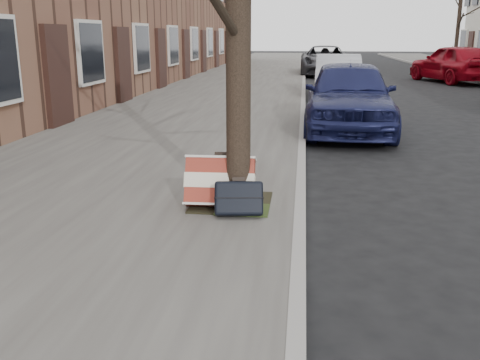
# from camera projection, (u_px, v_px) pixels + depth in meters

# --- Properties ---
(ground) EXTENTS (120.00, 120.00, 0.00)m
(ground) POSITION_uv_depth(u_px,v_px,m) (447.00, 268.00, 4.52)
(ground) COLOR black
(ground) RESTS_ON ground
(near_sidewalk) EXTENTS (5.00, 70.00, 0.12)m
(near_sidewalk) POSITION_uv_depth(u_px,v_px,m) (235.00, 87.00, 19.29)
(near_sidewalk) COLOR slate
(near_sidewalk) RESTS_ON ground
(dirt_patch) EXTENTS (0.85, 0.85, 0.02)m
(dirt_patch) POSITION_uv_depth(u_px,v_px,m) (232.00, 202.00, 5.87)
(dirt_patch) COLOR black
(dirt_patch) RESTS_ON near_sidewalk
(suitcase_red) EXTENTS (0.73, 0.41, 0.56)m
(suitcase_red) POSITION_uv_depth(u_px,v_px,m) (220.00, 182.00, 5.64)
(suitcase_red) COLOR maroon
(suitcase_red) RESTS_ON near_sidewalk
(suitcase_navy) EXTENTS (0.52, 0.34, 0.38)m
(suitcase_navy) POSITION_uv_depth(u_px,v_px,m) (239.00, 198.00, 5.40)
(suitcase_navy) COLOR black
(suitcase_navy) RESTS_ON near_sidewalk
(car_near_front) EXTENTS (1.85, 4.28, 1.44)m
(car_near_front) POSITION_uv_depth(u_px,v_px,m) (349.00, 96.00, 10.68)
(car_near_front) COLOR #171B47
(car_near_front) RESTS_ON ground
(car_near_mid) EXTENTS (1.49, 3.99, 1.30)m
(car_near_mid) POSITION_uv_depth(u_px,v_px,m) (338.00, 76.00, 16.62)
(car_near_mid) COLOR #B7B9C0
(car_near_mid) RESTS_ON ground
(car_near_back) EXTENTS (2.32, 4.99, 1.38)m
(car_near_back) POSITION_uv_depth(u_px,v_px,m) (325.00, 61.00, 25.42)
(car_near_back) COLOR #333338
(car_near_back) RESTS_ON ground
(car_far_back) EXTENTS (3.07, 4.87, 1.55)m
(car_far_back) POSITION_uv_depth(u_px,v_px,m) (454.00, 63.00, 21.60)
(car_far_back) COLOR maroon
(car_far_back) RESTS_ON ground
(tree_far_c) EXTENTS (0.21, 0.21, 4.57)m
(tree_far_c) POSITION_uv_depth(u_px,v_px,m) (458.00, 25.00, 29.71)
(tree_far_c) COLOR black
(tree_far_c) RESTS_ON far_sidewalk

